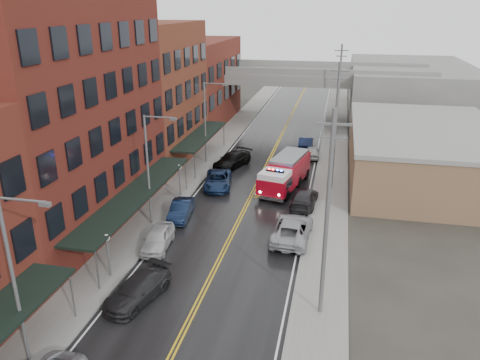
{
  "coord_description": "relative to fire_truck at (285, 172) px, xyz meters",
  "views": [
    {
      "loc": [
        7.4,
        -8.03,
        16.75
      ],
      "look_at": [
        -0.24,
        27.64,
        3.0
      ],
      "focal_mm": 35.0,
      "sensor_mm": 36.0,
      "label": 1
    }
  ],
  "objects": [
    {
      "name": "parked_car_right_0",
      "position": [
        1.83,
        -10.28,
        -0.82
      ],
      "size": [
        3.02,
        6.06,
        1.65
      ],
      "primitive_type": "imported",
      "rotation": [
        0.0,
        0.0,
        3.09
      ],
      "color": "#9D9FA4",
      "rests_on": "ground"
    },
    {
      "name": "street_lamp_2",
      "position": [
        -9.32,
        5.92,
        3.54
      ],
      "size": [
        2.64,
        0.22,
        9.0
      ],
      "color": "#59595B",
      "rests_on": "ground"
    },
    {
      "name": "sidewalk_right",
      "position": [
        4.53,
        -4.08,
        -1.57
      ],
      "size": [
        3.0,
        160.0,
        0.15
      ],
      "primitive_type": "cube",
      "color": "slate",
      "rests_on": "ground"
    },
    {
      "name": "parked_car_left_3",
      "position": [
        -6.37,
        -20.03,
        -0.91
      ],
      "size": [
        3.25,
        5.39,
        1.46
      ],
      "primitive_type": "imported",
      "rotation": [
        0.0,
        0.0,
        -0.26
      ],
      "color": "#232325",
      "rests_on": "ground"
    },
    {
      "name": "street_lamp_0",
      "position": [
        -9.32,
        -26.08,
        3.54
      ],
      "size": [
        2.64,
        0.22,
        9.0
      ],
      "color": "#59595B",
      "rests_on": "ground"
    },
    {
      "name": "parked_car_right_3",
      "position": [
        0.97,
        13.72,
        -0.87
      ],
      "size": [
        1.7,
        4.69,
        1.54
      ],
      "primitive_type": "imported",
      "rotation": [
        0.0,
        0.0,
        3.16
      ],
      "color": "black",
      "rests_on": "ground"
    },
    {
      "name": "globe_lamp_1",
      "position": [
        -9.17,
        -18.08,
        0.67
      ],
      "size": [
        0.44,
        0.44,
        3.12
      ],
      "color": "#59595B",
      "rests_on": "ground"
    },
    {
      "name": "brick_building_b",
      "position": [
        -16.07,
        -11.08,
        7.36
      ],
      "size": [
        9.0,
        20.0,
        18.0
      ],
      "primitive_type": "cube",
      "color": "#571E17",
      "rests_on": "ground"
    },
    {
      "name": "curb_right",
      "position": [
        2.88,
        -4.08,
        -1.57
      ],
      "size": [
        0.3,
        160.0,
        0.15
      ],
      "primitive_type": "cube",
      "color": "gray",
      "rests_on": "ground"
    },
    {
      "name": "fire_truck",
      "position": [
        0.0,
        0.0,
        0.0
      ],
      "size": [
        4.66,
        8.67,
        3.03
      ],
      "rotation": [
        0.0,
        0.0,
        -0.21
      ],
      "color": "maroon",
      "rests_on": "ground"
    },
    {
      "name": "parked_car_left_4",
      "position": [
        -7.62,
        -13.67,
        -0.88
      ],
      "size": [
        2.22,
        4.6,
        1.51
      ],
      "primitive_type": "imported",
      "rotation": [
        0.0,
        0.0,
        0.1
      ],
      "color": "#BEBEBE",
      "rests_on": "ground"
    },
    {
      "name": "utility_pole_1",
      "position": [
        4.43,
        0.92,
        4.66
      ],
      "size": [
        1.8,
        0.24,
        12.0
      ],
      "color": "#59595B",
      "rests_on": "ground"
    },
    {
      "name": "parked_car_right_2",
      "position": [
        1.96,
        10.38,
        -0.97
      ],
      "size": [
        1.88,
        4.07,
        1.35
      ],
      "primitive_type": "imported",
      "rotation": [
        0.0,
        0.0,
        3.22
      ],
      "color": "#B9B9B9",
      "rests_on": "ground"
    },
    {
      "name": "street_lamp_1",
      "position": [
        -9.32,
        -10.08,
        3.54
      ],
      "size": [
        2.64,
        0.22,
        9.0
      ],
      "color": "#59595B",
      "rests_on": "ground"
    },
    {
      "name": "curb_left",
      "position": [
        -8.42,
        -4.08,
        -1.57
      ],
      "size": [
        0.3,
        160.0,
        0.15
      ],
      "primitive_type": "cube",
      "color": "gray",
      "rests_on": "ground"
    },
    {
      "name": "tan_building",
      "position": [
        13.23,
        5.92,
        0.86
      ],
      "size": [
        14.0,
        22.0,
        5.0
      ],
      "primitive_type": "cube",
      "color": "brown",
      "rests_on": "ground"
    },
    {
      "name": "utility_pole_0",
      "position": [
        4.43,
        -19.08,
        4.66
      ],
      "size": [
        1.8,
        0.24,
        12.0
      ],
      "color": "#59595B",
      "rests_on": "ground"
    },
    {
      "name": "sidewalk_left",
      "position": [
        -10.07,
        -4.08,
        -1.57
      ],
      "size": [
        3.0,
        160.0,
        0.15
      ],
      "primitive_type": "cube",
      "color": "slate",
      "rests_on": "ground"
    },
    {
      "name": "parked_car_left_7",
      "position": [
        -6.37,
        5.12,
        -0.84
      ],
      "size": [
        3.96,
        5.93,
        1.6
      ],
      "primitive_type": "imported",
      "rotation": [
        0.0,
        0.0,
        -0.35
      ],
      "color": "black",
      "rests_on": "ground"
    },
    {
      "name": "globe_lamp_2",
      "position": [
        -9.17,
        -4.08,
        0.67
      ],
      "size": [
        0.44,
        0.44,
        3.12
      ],
      "color": "#59595B",
      "rests_on": "ground"
    },
    {
      "name": "overpass",
      "position": [
        -2.77,
        27.92,
        4.34
      ],
      "size": [
        40.0,
        10.0,
        7.5
      ],
      "color": "slate",
      "rests_on": "ground"
    },
    {
      "name": "awning_2",
      "position": [
        -10.26,
        6.42,
        1.34
      ],
      "size": [
        2.6,
        13.0,
        3.09
      ],
      "color": "black",
      "rests_on": "ground"
    },
    {
      "name": "parked_car_left_6",
      "position": [
        -6.37,
        -1.07,
        -0.9
      ],
      "size": [
        3.38,
        5.71,
        1.49
      ],
      "primitive_type": "imported",
      "rotation": [
        0.0,
        0.0,
        0.18
      ],
      "color": "#132548",
      "rests_on": "ground"
    },
    {
      "name": "parked_car_left_5",
      "position": [
        -7.62,
        -8.44,
        -0.92
      ],
      "size": [
        1.99,
        4.49,
        1.43
      ],
      "primitive_type": "imported",
      "rotation": [
        0.0,
        0.0,
        0.11
      ],
      "color": "#0D1932",
      "rests_on": "ground"
    },
    {
      "name": "parked_car_right_1",
      "position": [
        2.23,
        -3.82,
        -0.9
      ],
      "size": [
        2.4,
        5.21,
        1.48
      ],
      "primitive_type": "imported",
      "rotation": [
        0.0,
        0.0,
        3.07
      ],
      "color": "#232325",
      "rests_on": "ground"
    },
    {
      "name": "brick_building_far",
      "position": [
        -16.07,
        23.92,
        4.36
      ],
      "size": [
        9.0,
        20.0,
        12.0
      ],
      "primitive_type": "cube",
      "color": "maroon",
      "rests_on": "ground"
    },
    {
      "name": "awning_1",
      "position": [
        -10.26,
        -11.08,
        1.35
      ],
      "size": [
        2.6,
        18.0,
        3.09
      ],
      "color": "black",
      "rests_on": "ground"
    },
    {
      "name": "brick_building_c",
      "position": [
        -16.07,
        6.42,
        5.86
      ],
      "size": [
        9.0,
        15.0,
        15.0
      ],
      "primitive_type": "cube",
      "color": "maroon",
      "rests_on": "ground"
    },
    {
      "name": "road",
      "position": [
        -2.77,
        -4.08,
        -1.63
      ],
      "size": [
        11.0,
        160.0,
        0.02
      ],
      "primitive_type": "cube",
      "color": "black",
      "rests_on": "ground"
    },
    {
      "name": "utility_pole_2",
      "position": [
        4.43,
        20.92,
        4.66
      ],
      "size": [
        1.8,
        0.24,
        12.0
      ],
      "color": "#59595B",
      "rests_on": "ground"
    },
    {
      "name": "right_far_block",
      "position": [
        15.23,
        35.92,
        2.36
      ],
      "size": [
        18.0,
        30.0,
        8.0
      ],
      "primitive_type": "cube",
      "color": "slate",
      "rests_on": "ground"
    }
  ]
}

